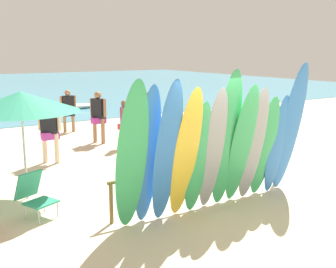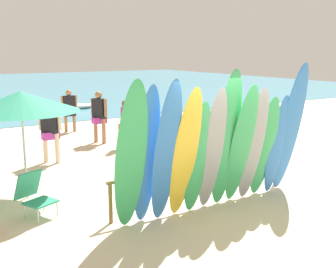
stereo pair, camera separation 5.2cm
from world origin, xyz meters
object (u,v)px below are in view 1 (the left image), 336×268
Objects in this scene: surfboard_green_9 at (265,147)px; beachgoer_photographing at (68,108)px; surfboard_green_7 at (242,145)px; beachgoer_strolling at (148,111)px; surfboard_yellow_3 at (186,154)px; surfboard_green_0 at (132,157)px; beachgoer_midbeach at (125,121)px; distant_boat at (60,108)px; surfboard_blue_2 at (167,153)px; surfboard_blue_1 at (148,156)px; surfboard_green_6 at (227,140)px; surfboard_grey_5 at (213,150)px; beachgoer_near_rack at (98,114)px; surfboard_blue_10 at (277,145)px; beach_umbrella at (21,102)px; surfboard_rack at (204,171)px; surfboard_grey_8 at (253,145)px; surfboard_green_4 at (198,158)px; beachgoer_by_water at (50,127)px; surfboard_blue_11 at (290,129)px; beach_chair_striped at (34,193)px.

surfboard_green_9 is 8.89m from beachgoer_photographing.
beachgoer_photographing is at bearing 95.48° from surfboard_green_7.
surfboard_yellow_3 is at bearing 80.74° from beachgoer_strolling.
surfboard_green_0 is at bearing -178.02° from surfboard_green_7.
beachgoer_midbeach is 0.37× the size of distant_boat.
surfboard_blue_2 is 1.66× the size of beachgoer_photographing.
surfboard_green_6 is (1.65, -0.08, 0.10)m from surfboard_blue_1.
beachgoer_strolling is (2.45, 6.76, -0.29)m from surfboard_grey_5.
surfboard_blue_10 is at bearing -17.12° from beachgoer_near_rack.
surfboard_blue_10 is at bearing -133.17° from beachgoer_midbeach.
beach_umbrella is (-3.10, 2.54, 0.66)m from surfboard_green_6.
surfboard_rack is 3.85m from beach_umbrella.
surfboard_green_6 is 0.37m from surfboard_green_7.
surfboard_grey_5 is 6.55m from beachgoer_near_rack.
surfboard_yellow_3 reaches higher than beachgoer_midbeach.
surfboard_grey_8 is at bearing -31.40° from surfboard_rack.
surfboard_blue_10 is at bearing -15.68° from surfboard_rack.
surfboard_yellow_3 is at bearing 1.70° from surfboard_blue_2.
surfboard_rack is 1.66m from surfboard_blue_1.
beachgoer_photographing is at bearing 82.36° from surfboard_green_4.
beachgoer_midbeach is at bearing 70.84° from surfboard_yellow_3.
beach_umbrella is at bearing 148.99° from surfboard_grey_8.
beachgoer_near_rack is 2.58m from beachgoer_by_water.
beachgoer_midbeach is 2.54m from beachgoer_by_water.
surfboard_blue_2 reaches higher than surfboard_yellow_3.
beachgoer_strolling is 7.90m from distant_boat.
surfboard_rack is 1.73× the size of surfboard_grey_5.
surfboard_blue_11 reaches higher than surfboard_blue_2.
surfboard_blue_11 is at bearing 101.36° from beachgoer_strolling.
surfboard_rack is 0.79m from surfboard_green_4.
surfboard_green_0 is at bearing -45.94° from beachgoer_near_rack.
surfboard_grey_5 is 1.11× the size of surfboard_green_9.
beachgoer_near_rack is (1.51, 6.62, -0.30)m from surfboard_blue_2.
surfboard_blue_10 reaches higher than beach_chair_striped.
surfboard_green_6 is 0.67× the size of distant_boat.
surfboard_grey_5 reaches higher than beach_chair_striped.
surfboard_green_6 is 1.72× the size of beachgoer_photographing.
surfboard_blue_2 reaches higher than surfboard_rack.
surfboard_green_0 is at bearing 128.78° from beachgoer_by_water.
surfboard_yellow_3 is (0.69, -0.14, -0.03)m from surfboard_blue_1.
surfboard_yellow_3 is 0.87× the size of surfboard_blue_11.
beachgoer_strolling is at bearing 81.03° from surfboard_grey_8.
surfboard_green_9 is at bearing -42.78° from beach_chair_striped.
surfboard_rack is 1.10m from surfboard_grey_8.
surfboard_blue_1 is at bearing 132.76° from beachgoer_by_water.
surfboard_blue_10 is at bearing -1.21° from surfboard_yellow_3.
surfboard_yellow_3 is (0.39, 0.01, -0.07)m from surfboard_blue_2.
surfboard_grey_5 reaches higher than beachgoer_strolling.
surfboard_green_6 is (0.16, -0.47, 0.71)m from surfboard_rack.
surfboard_green_6 is 1.59× the size of beachgoer_near_rack.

